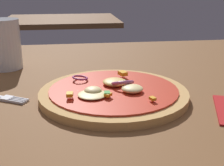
{
  "coord_description": "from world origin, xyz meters",
  "views": [
    {
      "loc": [
        -0.02,
        -0.47,
        0.22
      ],
      "look_at": [
        0.06,
        0.04,
        0.05
      ],
      "focal_mm": 48.42,
      "sensor_mm": 36.0,
      "label": 1
    }
  ],
  "objects": [
    {
      "name": "dining_table",
      "position": [
        0.0,
        0.0,
        0.01
      ],
      "size": [
        1.42,
        1.04,
        0.03
      ],
      "color": "brown",
      "rests_on": "ground"
    },
    {
      "name": "pizza",
      "position": [
        0.06,
        0.02,
        0.04
      ],
      "size": [
        0.26,
        0.26,
        0.03
      ],
      "color": "tan",
      "rests_on": "dining_table"
    },
    {
      "name": "beer_glass",
      "position": [
        -0.17,
        0.24,
        0.08
      ],
      "size": [
        0.08,
        0.08,
        0.11
      ],
      "color": "silver",
      "rests_on": "dining_table"
    },
    {
      "name": "background_table",
      "position": [
        -0.06,
        1.26,
        0.01
      ],
      "size": [
        0.62,
        0.49,
        0.03
      ],
      "color": "brown",
      "rests_on": "ground"
    }
  ]
}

